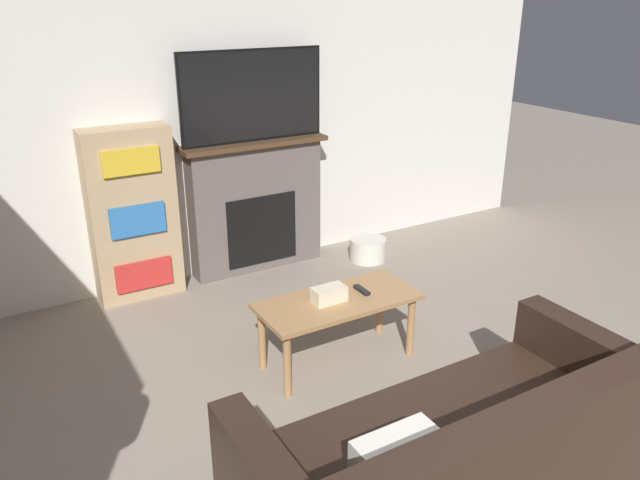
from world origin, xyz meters
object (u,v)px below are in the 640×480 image
object	(u,v)px
couch	(465,470)
tv	(253,96)
fireplace	(256,205)
coffee_table	(338,308)
bookshelf	(133,215)
storage_basket	(368,249)

from	to	relation	value
couch	tv	bearing A→B (deg)	82.26
fireplace	coffee_table	bearing A→B (deg)	-96.82
bookshelf	tv	bearing A→B (deg)	0.13
bookshelf	storage_basket	size ratio (longest dim) A/B	4.14
fireplace	tv	xyz separation A→B (m)	(-0.00, -0.02, 0.95)
fireplace	coffee_table	xyz separation A→B (m)	(-0.20, -1.69, -0.18)
tv	bookshelf	world-z (taller)	tv
coffee_table	fireplace	bearing A→B (deg)	83.18
tv	bookshelf	xyz separation A→B (m)	(-1.07, -0.00, -0.84)
fireplace	storage_basket	bearing A→B (deg)	-21.69
couch	bookshelf	bearing A→B (deg)	101.61
tv	storage_basket	size ratio (longest dim) A/B	3.74
fireplace	couch	size ratio (longest dim) A/B	0.63
tv	coffee_table	xyz separation A→B (m)	(-0.20, -1.67, -1.13)
tv	coffee_table	world-z (taller)	tv
storage_basket	fireplace	bearing A→B (deg)	158.31
coffee_table	bookshelf	distance (m)	1.90
fireplace	storage_basket	distance (m)	1.13
tv	coffee_table	distance (m)	2.03
couch	fireplace	bearing A→B (deg)	82.31
bookshelf	fireplace	bearing A→B (deg)	1.20
bookshelf	storage_basket	distance (m)	2.13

